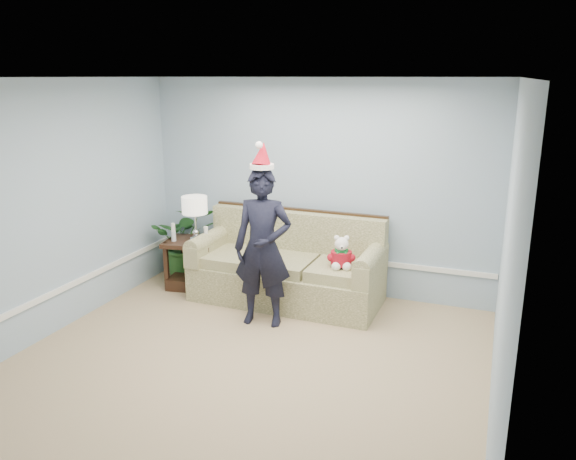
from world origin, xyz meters
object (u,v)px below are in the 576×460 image
Objects in this scene: sofa at (288,270)px; man at (263,248)px; houseplant at (189,241)px; side_table at (193,269)px; teddy_bear at (341,256)px; table_lamp at (195,207)px.

man is (-0.01, -0.76, 0.50)m from sofa.
houseplant is (-1.57, 0.26, 0.14)m from sofa.
side_table is at bearing -176.08° from sofa.
sofa is 2.24× the size of houseplant.
side_table is (-1.33, -0.07, -0.13)m from sofa.
houseplant is 0.58× the size of man.
man is at bearing -160.96° from teddy_bear.
table_lamp is at bearing 141.76° from man.
table_lamp reaches higher than side_table.
table_lamp is at bearing -45.23° from houseplant.
teddy_bear is (0.73, -0.21, 0.33)m from sofa.
table_lamp reaches higher than teddy_bear.
sofa is 0.83m from teddy_bear.
man is at bearing -27.85° from side_table.
side_table is 0.72× the size of houseplant.
man reaches higher than side_table.
sofa is at bearing 80.84° from man.
side_table is 2.11m from teddy_bear.
teddy_bear is at bearing -3.93° from side_table.
table_lamp reaches higher than sofa.
side_table is 1.89× the size of teddy_bear.
houseplant is (-0.30, 0.30, -0.57)m from table_lamp.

